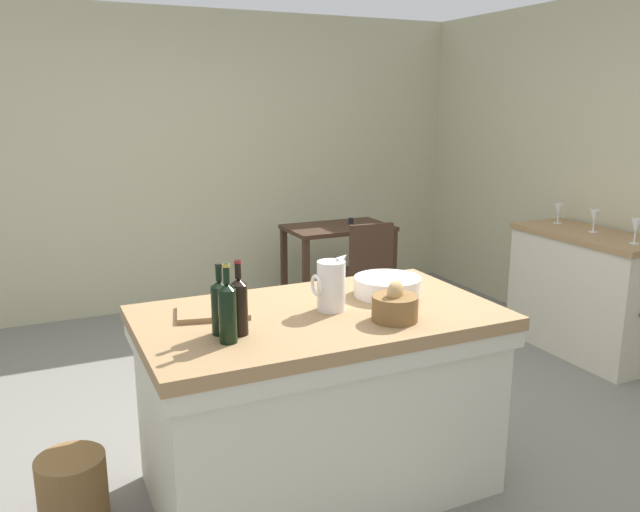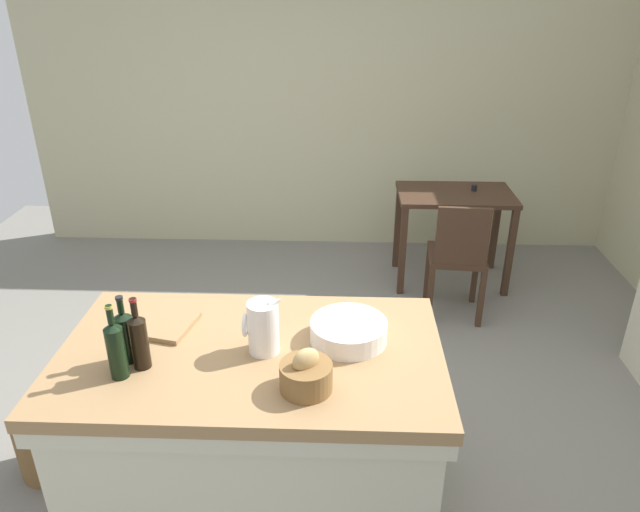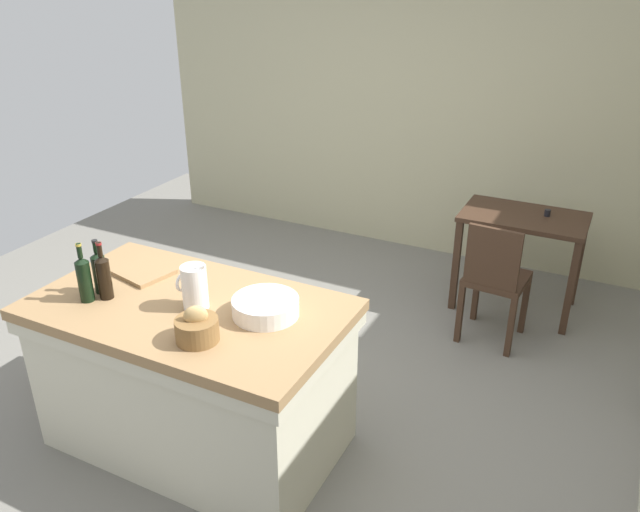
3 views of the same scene
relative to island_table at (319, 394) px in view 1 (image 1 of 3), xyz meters
The scene contains 17 objects.
ground_plane 0.78m from the island_table, 66.49° to the left, with size 6.76×6.76×0.00m, color slate.
wall_back 3.28m from the island_table, 85.58° to the left, with size 5.32×0.12×2.60m, color #B7B28E.
island_table is the anchor object (origin of this frame).
side_cabinet 2.61m from the island_table, 16.58° to the left, with size 0.52×1.14×0.91m.
writing_desk 2.69m from the island_table, 61.71° to the left, with size 0.90×0.56×0.82m.
wooden_chair 2.15m from the island_table, 55.66° to the left, with size 0.43×0.43×0.92m.
pitcher 0.53m from the island_table, ahead, with size 0.17×0.13×0.27m.
wash_bowl 0.62m from the island_table, 12.43° to the left, with size 0.33×0.33×0.09m, color white.
bread_basket 0.59m from the island_table, 44.55° to the right, with size 0.20×0.20×0.18m.
cutting_board 0.64m from the island_table, 158.86° to the left, with size 0.32×0.25×0.02m, color #99754C.
wine_bottle_dark 0.69m from the island_table, 162.74° to the right, with size 0.07×0.07×0.31m.
wine_bottle_amber 0.73m from the island_table, 169.41° to the right, with size 0.07×0.07×0.30m.
wine_bottle_green 0.75m from the island_table, 157.99° to the right, with size 0.07×0.07×0.32m.
wine_glass_far_left 2.55m from the island_table, ahead, with size 0.07×0.07×0.17m.
wine_glass_left 2.69m from the island_table, 16.70° to the left, with size 0.07×0.07×0.16m.
wine_glass_middle 2.84m from the island_table, 23.80° to the left, with size 0.07×0.07×0.15m.
wicker_hamper 1.16m from the island_table, behind, with size 0.30×0.30×0.33m, color brown.
Camera 1 is at (-1.40, -3.08, 1.82)m, focal length 35.85 mm.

